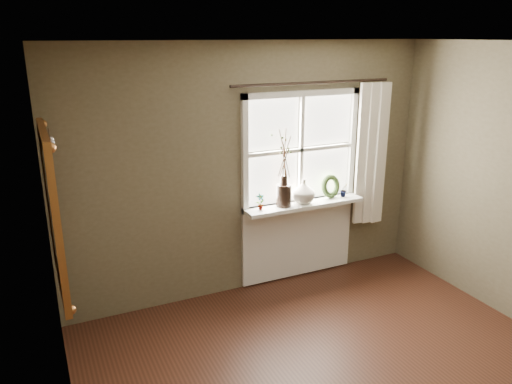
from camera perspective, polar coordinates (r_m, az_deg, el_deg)
The scene contains 14 objects.
ceiling at distance 3.06m, azimuth 18.10°, elevation 15.82°, with size 4.50×4.50×0.00m, color silver.
wall_back at distance 5.19m, azimuth -0.62°, elevation 2.50°, with size 4.00×0.10×2.60m, color brown.
wall_left at distance 2.64m, azimuth -21.68°, elevation -14.63°, with size 0.10×4.50×2.60m, color brown.
window_frame at distance 5.33m, azimuth 5.11°, elevation 4.83°, with size 1.36×0.06×1.24m.
window_sill at distance 5.40m, azimuth 5.52°, elevation -1.43°, with size 1.36×0.26×0.04m, color white.
window_apron at distance 5.64m, azimuth 4.82°, elevation -5.33°, with size 1.36×0.04×0.88m, color white.
dark_jug at distance 5.23m, azimuth 3.19°, elevation -0.39°, with size 0.16×0.16×0.23m, color black.
cream_vase at distance 5.34m, azimuth 5.45°, elevation 0.08°, with size 0.25×0.25×0.26m, color beige.
wreath at distance 5.57m, azimuth 8.50°, elevation 0.38°, with size 0.27×0.27×0.06m, color #2D431E.
potted_plant_left at distance 5.13m, azimuth 0.50°, elevation -1.11°, with size 0.09×0.06×0.17m, color #2D431E.
potted_plant_right at distance 5.63m, azimuth 10.01°, elevation 0.25°, with size 0.09×0.07×0.16m, color #2D431E.
curtain at distance 5.73m, azimuth 12.89°, elevation 4.19°, with size 0.36×0.12×1.59m, color silver.
curtain_rod at distance 5.22m, azimuth 6.62°, elevation 12.30°, with size 0.03×0.03×1.84m, color black.
gilt_mirror at distance 4.02m, azimuth -22.24°, elevation -2.03°, with size 0.10×1.05×1.25m.
Camera 1 is at (-2.07, -2.26, 2.65)m, focal length 35.00 mm.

